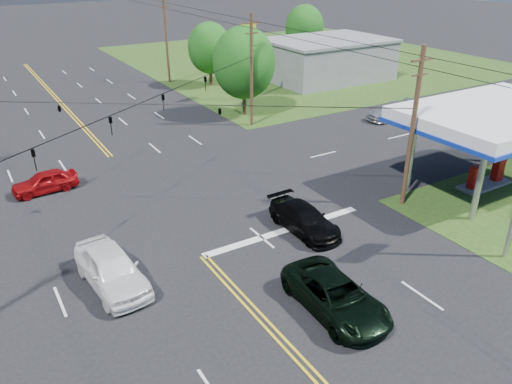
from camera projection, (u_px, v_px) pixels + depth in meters
ground at (148, 197)px, 31.45m from camera, size 280.00×280.00×0.00m
grass_ne at (301, 58)px, 72.44m from camera, size 46.00×48.00×0.03m
stop_bar at (285, 231)px, 27.63m from camera, size 10.00×0.50×0.02m
retail_ne at (326, 60)px, 59.91m from camera, size 14.00×10.00×4.40m
gas_canopy at (499, 117)px, 30.82m from camera, size 12.20×8.20×5.35m
pole_se at (413, 127)px, 28.46m from camera, size 1.60×0.28×9.50m
pole_ne at (251, 70)px, 42.32m from camera, size 1.60×0.28×9.50m
pole_right_far at (166, 37)px, 56.84m from camera, size 1.60×0.28×10.00m
span_wire_signals at (138, 104)px, 28.84m from camera, size 26.00×18.00×1.13m
power_lines at (146, 65)px, 26.17m from camera, size 26.04×100.00×0.64m
tree_right_a at (244, 63)px, 45.12m from camera, size 5.70×5.70×8.18m
tree_right_b at (210, 48)px, 55.81m from camera, size 4.94×4.94×7.09m
tree_far_r at (304, 28)px, 68.46m from camera, size 5.32×5.32×7.63m
pickup_dkgreen at (336, 296)px, 21.17m from camera, size 2.76×5.60×1.53m
suv_black at (304, 219)px, 27.36m from camera, size 2.11×4.98×1.43m
pickup_white at (111, 269)px, 22.74m from camera, size 2.60×5.47×1.81m
sedan_red at (45, 182)px, 31.87m from camera, size 4.14×1.90×1.38m
sedan_far at (392, 111)px, 45.78m from camera, size 5.28×2.19×1.53m
polesign_ne at (249, 41)px, 49.24m from camera, size 2.05×1.09×7.74m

